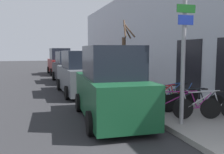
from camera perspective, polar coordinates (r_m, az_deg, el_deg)
name	(u,v)px	position (r m, az deg, el deg)	size (l,w,h in m)	color
ground_plane	(83,92)	(13.60, -6.54, -3.38)	(80.00, 80.00, 0.00)	#28282B
sidewalk_curb	(113,82)	(16.91, 0.33, -1.18)	(3.20, 32.00, 0.15)	gray
building_facade	(138,35)	(17.32, 6.03, 9.43)	(0.23, 32.00, 6.50)	#B2B7C1
signpost	(183,59)	(7.24, 15.97, 4.00)	(0.57, 0.14, 3.49)	#939399
bicycle_0	(207,107)	(8.27, 20.91, -6.32)	(2.12, 0.62, 0.89)	black
bicycle_1	(183,106)	(8.11, 15.83, -6.41)	(2.16, 0.94, 0.87)	black
bicycle_2	(192,102)	(8.92, 17.88, -5.40)	(2.13, 0.76, 0.84)	black
bicycle_3	(165,100)	(8.90, 12.11, -5.08)	(2.37, 0.73, 0.91)	black
bicycle_4	(155,99)	(9.04, 9.71, -5.06)	(1.88, 0.95, 0.84)	black
bicycle_5	(176,96)	(9.65, 14.51, -4.29)	(2.18, 0.57, 0.91)	black
parked_car_0	(111,87)	(8.01, -0.25, -2.34)	(2.14, 4.39, 2.39)	#144728
parked_car_1	(81,74)	(12.96, -7.18, 0.62)	(2.16, 4.59, 2.22)	#51565B
parked_car_2	(69,68)	(17.87, -9.78, 2.03)	(2.20, 4.27, 2.14)	black
parked_car_3	(60,63)	(23.57, -11.88, 3.23)	(2.13, 4.27, 2.39)	maroon
pedestrian_near	(112,67)	(15.91, -0.07, 2.20)	(0.45, 0.38, 1.71)	#333338
street_tree	(124,60)	(12.13, 2.80, 3.80)	(0.78, 1.23, 3.53)	#4C3828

